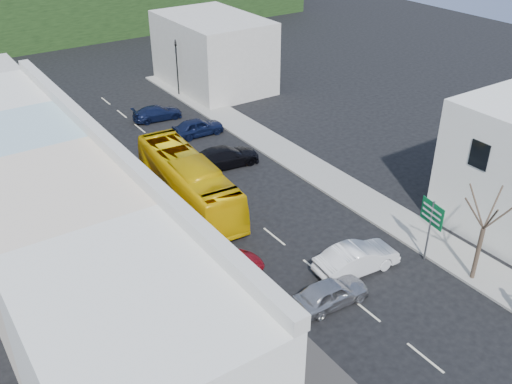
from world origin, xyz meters
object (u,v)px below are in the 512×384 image
Objects in this scene: car_white at (357,260)px; street_tree at (483,229)px; car_silver at (331,293)px; car_red at (223,269)px; pedestrian_left at (178,312)px; bus at (188,182)px; traffic_signal at (177,68)px; direction_sign at (429,231)px.

street_tree is (4.76, -4.16, 2.62)m from car_white.
car_red is (-3.54, 4.80, 0.00)m from car_silver.
car_white is 10.43m from pedestrian_left.
car_white is at bearing -119.53° from car_red.
bus is 2.64× the size of car_white.
street_tree is at bearing 98.14° from traffic_signal.
car_silver is 3.32m from car_white.
traffic_signal is (11.36, 27.26, 2.06)m from car_red.
street_tree is at bearing -56.62° from bus.
direction_sign is at bearing -54.30° from bus.
street_tree is (0.78, -2.70, 1.36)m from direction_sign.
street_tree reaches higher than car_silver.
car_red is 13.91m from street_tree.
car_silver is 7.13m from direction_sign.
car_silver is 1.00× the size of car_white.
car_white is 0.80× the size of traffic_signal.
car_red is 29.60m from traffic_signal.
direction_sign is 0.71× the size of traffic_signal.
street_tree reaches higher than traffic_signal.
pedestrian_left is at bearing 115.82° from car_red.
bus is at bearing 131.41° from direction_sign.
car_silver is 2.59× the size of pedestrian_left.
pedestrian_left is 0.31× the size of traffic_signal.
bus reaches higher than pedestrian_left.
pedestrian_left is (-6.15, -10.36, -0.55)m from bus.
car_red is 4.23m from pedestrian_left.
bus reaches higher than car_red.
car_silver is at bearing -80.87° from bus.
traffic_signal is at bearing -10.87° from car_silver.
pedestrian_left reaches higher than car_white.
pedestrian_left is 16.28m from street_tree.
street_tree reaches higher than car_white.
street_tree is (15.08, -5.66, 2.32)m from pedestrian_left.
street_tree reaches higher than direction_sign.
car_red is 2.71× the size of pedestrian_left.
car_silver is 7.82m from pedestrian_left.
street_tree is (7.80, -2.82, 2.62)m from car_silver.
traffic_signal is at bearing 98.53° from direction_sign.
pedestrian_left reaches higher than car_silver.
car_white is 6.84m from street_tree.
street_tree is (11.34, -7.62, 2.62)m from car_red.
traffic_signal is at bearing 89.97° from street_tree.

